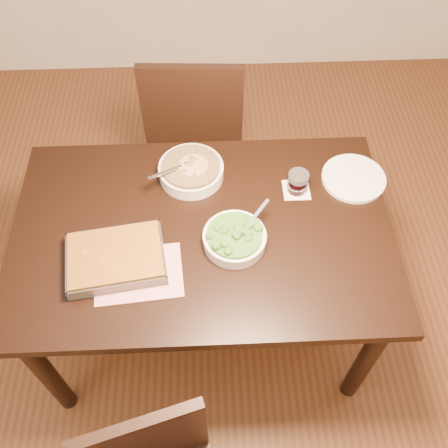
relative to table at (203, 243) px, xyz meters
name	(u,v)px	position (x,y,z in m)	size (l,w,h in m)	color
ground	(208,318)	(0.00, 0.00, -0.65)	(4.00, 4.00, 0.00)	#4D2F16
table	(203,243)	(0.00, 0.00, 0.00)	(1.40, 0.90, 0.75)	black
magazine_a	(139,274)	(-0.22, -0.18, 0.10)	(0.30, 0.22, 0.01)	#B43351
coaster	(296,190)	(0.37, 0.17, 0.10)	(0.10, 0.10, 0.00)	white
stew_bowl	(191,170)	(-0.04, 0.26, 0.13)	(0.26, 0.26, 0.10)	white
broccoli_bowl	(235,238)	(0.11, -0.07, 0.13)	(0.23, 0.23, 0.09)	white
baking_dish	(116,258)	(-0.30, -0.13, 0.12)	(0.37, 0.29, 0.06)	silver
wine_tumbler	(298,182)	(0.37, 0.17, 0.14)	(0.08, 0.08, 0.09)	black
dinner_plate	(354,178)	(0.60, 0.21, 0.10)	(0.25, 0.25, 0.02)	white
chair_far	(195,124)	(-0.03, 0.79, -0.11)	(0.48, 0.48, 0.97)	black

